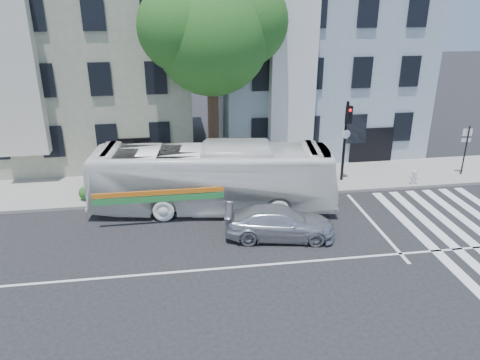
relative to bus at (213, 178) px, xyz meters
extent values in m
plane|color=black|center=(0.39, -5.17, -1.57)|extent=(120.00, 120.00, 0.00)
cube|color=gray|center=(0.39, 2.83, -1.50)|extent=(80.00, 4.00, 0.15)
cube|color=gray|center=(-6.61, 9.83, 3.93)|extent=(12.00, 10.00, 11.00)
cube|color=#909EAC|center=(7.39, 9.83, 3.93)|extent=(12.00, 10.00, 11.00)
cylinder|color=#2D2116|center=(0.39, 3.33, 1.03)|extent=(0.56, 0.56, 5.20)
sphere|color=#143F14|center=(0.39, 3.33, 5.93)|extent=(5.60, 5.60, 5.60)
sphere|color=#143F14|center=(1.99, 3.73, 6.63)|extent=(4.40, 4.40, 4.40)
sphere|color=#143F14|center=(-1.01, 3.03, 6.43)|extent=(4.20, 4.20, 4.20)
sphere|color=#143F14|center=(-0.21, 3.93, 4.93)|extent=(3.40, 3.40, 3.40)
imported|color=white|center=(0.00, 0.00, 0.00)|extent=(4.06, 11.52, 3.14)
imported|color=silver|center=(2.48, -3.12, -0.91)|extent=(2.59, 4.81, 1.32)
cylinder|color=black|center=(7.13, 2.27, 0.63)|extent=(0.15, 0.15, 4.41)
cube|color=black|center=(7.13, 2.02, 2.21)|extent=(0.34, 0.29, 0.89)
sphere|color=red|center=(7.13, 1.89, 2.47)|extent=(0.17, 0.17, 0.17)
cylinder|color=white|center=(7.13, 2.12, 1.16)|extent=(0.46, 0.14, 0.46)
cylinder|color=beige|center=(10.65, 1.13, -1.11)|extent=(0.25, 0.25, 0.62)
sphere|color=beige|center=(10.65, 1.13, -0.77)|extent=(0.23, 0.23, 0.23)
cylinder|color=beige|center=(10.65, 1.13, -1.03)|extent=(0.43, 0.21, 0.14)
cylinder|color=black|center=(13.95, 2.05, -0.04)|extent=(0.08, 0.08, 2.76)
cube|color=white|center=(13.95, 2.15, 0.96)|extent=(0.50, 0.12, 0.39)
cube|color=white|center=(13.95, 2.15, 0.51)|extent=(0.50, 0.12, 0.20)
camera|label=1|loc=(-1.70, -19.97, 8.05)|focal=35.00mm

